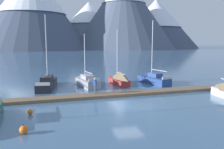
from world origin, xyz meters
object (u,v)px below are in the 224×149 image
object	(u,v)px
sailboat_mid_dock_port	(86,81)
person_on_dock	(95,85)
mooring_buoy_channel_marker	(30,112)
mooring_buoy_inner_mooring	(24,130)
sailboat_second_berth	(47,83)
sailboat_far_berth	(152,79)
sailboat_mid_dock_starboard	(119,78)

from	to	relation	value
sailboat_mid_dock_port	person_on_dock	bearing A→B (deg)	-88.22
mooring_buoy_channel_marker	mooring_buoy_inner_mooring	size ratio (longest dim) A/B	0.77
sailboat_second_berth	person_on_dock	xyz separation A→B (m)	(4.96, -6.02, 0.65)
sailboat_second_berth	mooring_buoy_channel_marker	bearing A→B (deg)	-95.35
sailboat_mid_dock_port	mooring_buoy_inner_mooring	bearing A→B (deg)	-111.14
sailboat_far_berth	mooring_buoy_channel_marker	size ratio (longest dim) A/B	17.71
sailboat_mid_dock_starboard	sailboat_second_berth	bearing A→B (deg)	-178.61
sailboat_far_berth	sailboat_second_berth	bearing A→B (deg)	179.94
sailboat_mid_dock_port	sailboat_far_berth	distance (m)	9.14
sailboat_second_berth	mooring_buoy_channel_marker	size ratio (longest dim) A/B	18.51
sailboat_mid_dock_port	mooring_buoy_channel_marker	size ratio (longest dim) A/B	13.85
sailboat_second_berth	mooring_buoy_inner_mooring	xyz separation A→B (m)	(-0.99, -14.84, -0.34)
sailboat_mid_dock_starboard	sailboat_far_berth	world-z (taller)	sailboat_far_berth
sailboat_second_berth	sailboat_mid_dock_starboard	xyz separation A→B (m)	(9.21, 0.22, 0.25)
sailboat_second_berth	sailboat_mid_dock_port	world-z (taller)	sailboat_second_berth
person_on_dock	mooring_buoy_channel_marker	size ratio (longest dim) A/B	3.52
sailboat_mid_dock_port	mooring_buoy_inner_mooring	world-z (taller)	sailboat_mid_dock_port
sailboat_second_berth	person_on_dock	bearing A→B (deg)	-50.53
sailboat_mid_dock_starboard	mooring_buoy_inner_mooring	bearing A→B (deg)	-124.10
sailboat_mid_dock_port	sailboat_far_berth	bearing A→B (deg)	-0.36
sailboat_mid_dock_port	mooring_buoy_channel_marker	world-z (taller)	sailboat_mid_dock_port
sailboat_mid_dock_port	mooring_buoy_channel_marker	distance (m)	12.28
sailboat_second_berth	sailboat_mid_dock_port	xyz separation A→B (m)	(4.77, 0.04, 0.02)
mooring_buoy_channel_marker	mooring_buoy_inner_mooring	distance (m)	4.06
sailboat_far_berth	mooring_buoy_inner_mooring	bearing A→B (deg)	-135.13
person_on_dock	sailboat_second_berth	bearing A→B (deg)	129.47
sailboat_mid_dock_port	person_on_dock	xyz separation A→B (m)	(0.19, -6.06, 0.63)
sailboat_second_berth	sailboat_far_berth	distance (m)	13.91
sailboat_second_berth	mooring_buoy_inner_mooring	size ratio (longest dim) A/B	14.27
sailboat_mid_dock_port	mooring_buoy_channel_marker	bearing A→B (deg)	-118.10
sailboat_mid_dock_starboard	mooring_buoy_channel_marker	world-z (taller)	sailboat_mid_dock_starboard
sailboat_second_berth	sailboat_mid_dock_starboard	distance (m)	9.22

